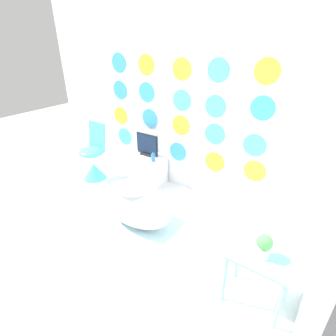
{
  "coord_description": "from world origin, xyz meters",
  "views": [
    {
      "loc": [
        1.88,
        -1.27,
        2.08
      ],
      "look_at": [
        0.42,
        0.82,
        0.77
      ],
      "focal_mm": 28.0,
      "sensor_mm": 36.0,
      "label": 1
    }
  ],
  "objects_px": {
    "vase": "(153,158)",
    "chair": "(94,162)",
    "tv": "(147,146)",
    "potted_plant_left": "(264,245)",
    "bathtub": "(136,204)"
  },
  "relations": [
    {
      "from": "bathtub",
      "to": "potted_plant_left",
      "type": "xyz_separation_m",
      "value": [
        1.54,
        -0.24,
        0.37
      ]
    },
    {
      "from": "tv",
      "to": "chair",
      "type": "bearing_deg",
      "value": -153.2
    },
    {
      "from": "bathtub",
      "to": "vase",
      "type": "height_order",
      "value": "vase"
    },
    {
      "from": "bathtub",
      "to": "vase",
      "type": "bearing_deg",
      "value": 112.3
    },
    {
      "from": "tv",
      "to": "potted_plant_left",
      "type": "xyz_separation_m",
      "value": [
        2.05,
        -1.11,
        0.02
      ]
    },
    {
      "from": "tv",
      "to": "vase",
      "type": "xyz_separation_m",
      "value": [
        0.21,
        -0.13,
        -0.09
      ]
    },
    {
      "from": "vase",
      "to": "chair",
      "type": "bearing_deg",
      "value": -164.79
    },
    {
      "from": "chair",
      "to": "tv",
      "type": "xyz_separation_m",
      "value": [
        0.78,
        0.39,
        0.32
      ]
    },
    {
      "from": "chair",
      "to": "potted_plant_left",
      "type": "bearing_deg",
      "value": -14.08
    },
    {
      "from": "tv",
      "to": "potted_plant_left",
      "type": "height_order",
      "value": "tv"
    },
    {
      "from": "bathtub",
      "to": "chair",
      "type": "bearing_deg",
      "value": 159.84
    },
    {
      "from": "chair",
      "to": "vase",
      "type": "bearing_deg",
      "value": 15.21
    },
    {
      "from": "tv",
      "to": "vase",
      "type": "relative_size",
      "value": 3.08
    },
    {
      "from": "tv",
      "to": "potted_plant_left",
      "type": "distance_m",
      "value": 2.33
    },
    {
      "from": "bathtub",
      "to": "tv",
      "type": "distance_m",
      "value": 1.07
    }
  ]
}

